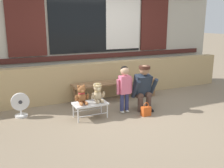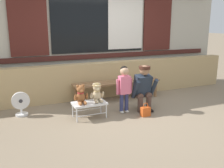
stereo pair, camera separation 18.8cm
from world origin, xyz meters
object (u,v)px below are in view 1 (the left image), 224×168
small_display_bench (90,104)px  handbag_on_ground (146,111)px  teddy_bear_plain (82,95)px  adult_crouching (143,87)px  teddy_bear_with_hat (98,93)px  floor_fan (20,105)px  wooden_bench_long (116,84)px  child_standing (125,84)px

small_display_bench → handbag_on_ground: (1.03, -0.36, -0.17)m
teddy_bear_plain → handbag_on_ground: 1.29m
adult_crouching → teddy_bear_with_hat: bearing=178.6°
adult_crouching → handbag_on_ground: adult_crouching is taller
teddy_bear_plain → floor_fan: (-1.04, 0.60, -0.23)m
teddy_bear_with_hat → floor_fan: (-1.36, 0.60, -0.23)m
wooden_bench_long → floor_fan: bearing=-173.3°
wooden_bench_long → adult_crouching: 0.91m
handbag_on_ground → teddy_bear_with_hat: bearing=157.2°
small_display_bench → handbag_on_ground: 1.10m
teddy_bear_plain → handbag_on_ground: bearing=-17.0°
child_standing → handbag_on_ground: 0.67m
wooden_bench_long → teddy_bear_with_hat: teddy_bear_with_hat is taller
teddy_bear_plain → adult_crouching: adult_crouching is taller
teddy_bear_with_hat → handbag_on_ground: bearing=-22.8°
handbag_on_ground → floor_fan: (-2.23, 0.96, 0.14)m
wooden_bench_long → child_standing: bearing=-105.3°
teddy_bear_plain → handbag_on_ground: teddy_bear_plain is taller
teddy_bear_with_hat → floor_fan: size_ratio=0.76×
teddy_bear_plain → child_standing: (0.89, -0.02, 0.13)m
child_standing → floor_fan: bearing=162.2°
wooden_bench_long → child_standing: size_ratio=2.19×
teddy_bear_plain → teddy_bear_with_hat: bearing=0.1°
teddy_bear_with_hat → floor_fan: bearing=156.2°
floor_fan → teddy_bear_plain: bearing=-29.9°
wooden_bench_long → handbag_on_ground: size_ratio=7.72×
wooden_bench_long → small_display_bench: (-0.97, -0.85, -0.11)m
small_display_bench → teddy_bear_with_hat: teddy_bear_with_hat is taller
floor_fan → child_standing: bearing=-17.8°
adult_crouching → handbag_on_ground: (-0.14, -0.34, -0.38)m
wooden_bench_long → small_display_bench: wooden_bench_long is taller
child_standing → floor_fan: child_standing is taller
small_display_bench → adult_crouching: (1.16, -0.02, 0.21)m
teddy_bear_plain → wooden_bench_long: bearing=37.1°
teddy_bear_plain → small_display_bench: bearing=-0.5°
teddy_bear_plain → teddy_bear_with_hat: size_ratio=1.00×
child_standing → handbag_on_ground: size_ratio=3.52×
child_standing → adult_crouching: child_standing is taller
child_standing → teddy_bear_plain: bearing=178.8°
teddy_bear_plain → floor_fan: teddy_bear_plain is taller
child_standing → adult_crouching: size_ratio=1.01×
adult_crouching → handbag_on_ground: 0.53m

